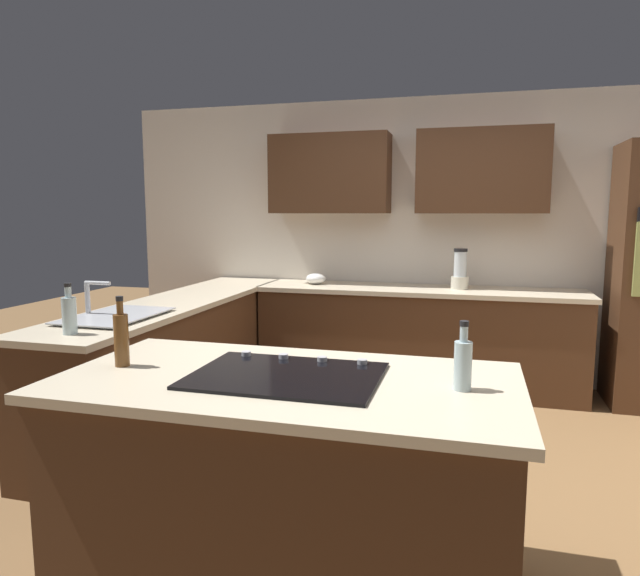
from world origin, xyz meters
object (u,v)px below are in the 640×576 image
at_px(oil_bottle, 121,338).
at_px(second_bottle, 463,363).
at_px(dish_soap_bottle, 69,314).
at_px(mixing_bowl, 316,279).
at_px(blender, 460,272).
at_px(sink_unit, 114,315).
at_px(cooktop, 287,375).

distance_m(oil_bottle, second_bottle, 1.44).
distance_m(dish_soap_bottle, second_bottle, 2.15).
bearing_deg(mixing_bowl, second_bottle, 115.56).
xyz_separation_m(dish_soap_bottle, oil_bottle, (-0.66, 0.49, 0.01)).
distance_m(blender, dish_soap_bottle, 3.17).
relative_size(mixing_bowl, oil_bottle, 0.59).
bearing_deg(blender, sink_unit, 43.40).
xyz_separation_m(blender, dish_soap_bottle, (2.02, 2.45, -0.04)).
xyz_separation_m(mixing_bowl, dish_soap_bottle, (0.72, 2.45, 0.06)).
height_order(sink_unit, cooktop, sink_unit).
bearing_deg(blender, mixing_bowl, 0.00).
height_order(sink_unit, dish_soap_bottle, dish_soap_bottle).
bearing_deg(mixing_bowl, cooktop, 103.32).
xyz_separation_m(blender, mixing_bowl, (1.30, 0.00, -0.10)).
bearing_deg(dish_soap_bottle, cooktop, 162.00).
relative_size(cooktop, mixing_bowl, 4.16).
distance_m(mixing_bowl, oil_bottle, 2.94).
height_order(sink_unit, oil_bottle, oil_bottle).
relative_size(cooktop, second_bottle, 2.86).
bearing_deg(oil_bottle, mixing_bowl, -91.12).
height_order(cooktop, dish_soap_bottle, dish_soap_bottle).
distance_m(sink_unit, second_bottle, 2.35).
distance_m(cooktop, oil_bottle, 0.75).
xyz_separation_m(cooktop, dish_soap_bottle, (1.41, -0.46, 0.11)).
height_order(sink_unit, blender, blender).
distance_m(dish_soap_bottle, oil_bottle, 0.82).
distance_m(sink_unit, mixing_bowl, 2.11).
bearing_deg(sink_unit, mixing_bowl, -111.61).
xyz_separation_m(sink_unit, dish_soap_bottle, (-0.06, 0.48, 0.09)).
bearing_deg(dish_soap_bottle, oil_bottle, 143.53).
xyz_separation_m(blender, oil_bottle, (1.36, 2.94, -0.03)).
height_order(blender, dish_soap_bottle, blender).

